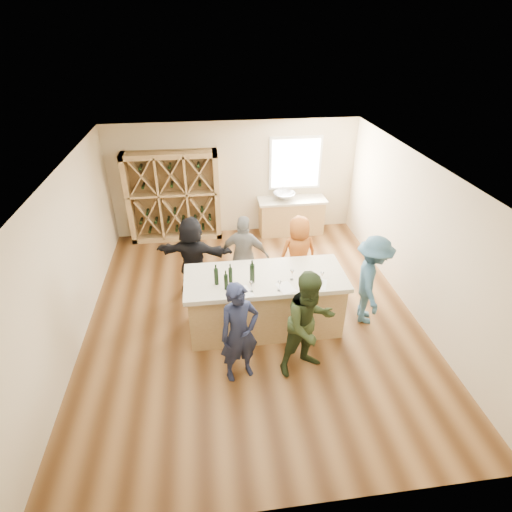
{
  "coord_description": "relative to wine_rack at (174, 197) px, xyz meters",
  "views": [
    {
      "loc": [
        -0.69,
        -5.86,
        4.82
      ],
      "look_at": [
        0.1,
        0.2,
        1.15
      ],
      "focal_mm": 28.0,
      "sensor_mm": 36.0,
      "label": 1
    }
  ],
  "objects": [
    {
      "name": "floor",
      "position": [
        1.5,
        -3.27,
        -1.15
      ],
      "size": [
        6.0,
        7.0,
        0.1
      ],
      "primitive_type": "cube",
      "color": "brown",
      "rests_on": "ground"
    },
    {
      "name": "ceiling",
      "position": [
        1.5,
        -3.27,
        1.75
      ],
      "size": [
        6.0,
        7.0,
        0.1
      ],
      "primitive_type": "cube",
      "color": "white",
      "rests_on": "ground"
    },
    {
      "name": "wall_back",
      "position": [
        1.5,
        0.28,
        0.3
      ],
      "size": [
        6.0,
        0.1,
        2.8
      ],
      "primitive_type": "cube",
      "color": "beige",
      "rests_on": "ground"
    },
    {
      "name": "wall_front",
      "position": [
        1.5,
        -6.82,
        0.3
      ],
      "size": [
        6.0,
        0.1,
        2.8
      ],
      "primitive_type": "cube",
      "color": "beige",
      "rests_on": "ground"
    },
    {
      "name": "wall_left",
      "position": [
        -1.55,
        -3.27,
        0.3
      ],
      "size": [
        0.1,
        7.0,
        2.8
      ],
      "primitive_type": "cube",
      "color": "beige",
      "rests_on": "ground"
    },
    {
      "name": "wall_right",
      "position": [
        4.55,
        -3.27,
        0.3
      ],
      "size": [
        0.1,
        7.0,
        2.8
      ],
      "primitive_type": "cube",
      "color": "beige",
      "rests_on": "ground"
    },
    {
      "name": "window_frame",
      "position": [
        3.0,
        0.2,
        0.65
      ],
      "size": [
        1.3,
        0.06,
        1.3
      ],
      "primitive_type": "cube",
      "color": "white",
      "rests_on": "wall_back"
    },
    {
      "name": "window_pane",
      "position": [
        3.0,
        0.17,
        0.65
      ],
      "size": [
        1.18,
        0.01,
        1.18
      ],
      "primitive_type": "cube",
      "color": "white",
      "rests_on": "wall_back"
    },
    {
      "name": "wine_rack",
      "position": [
        0.0,
        0.0,
        0.0
      ],
      "size": [
        2.2,
        0.45,
        2.2
      ],
      "primitive_type": "cube",
      "color": "#AA8651",
      "rests_on": "floor"
    },
    {
      "name": "back_counter_base",
      "position": [
        2.9,
        -0.07,
        -0.67
      ],
      "size": [
        1.6,
        0.58,
        0.86
      ],
      "primitive_type": "cube",
      "color": "#AA8651",
      "rests_on": "floor"
    },
    {
      "name": "back_counter_top",
      "position": [
        2.9,
        -0.07,
        -0.21
      ],
      "size": [
        1.7,
        0.62,
        0.06
      ],
      "primitive_type": "cube",
      "color": "beige",
      "rests_on": "back_counter_base"
    },
    {
      "name": "sink",
      "position": [
        2.7,
        -0.07,
        -0.09
      ],
      "size": [
        0.54,
        0.54,
        0.19
      ],
      "primitive_type": "imported",
      "color": "silver",
      "rests_on": "back_counter_top"
    },
    {
      "name": "faucet",
      "position": [
        2.7,
        0.11,
        -0.03
      ],
      "size": [
        0.02,
        0.02,
        0.3
      ],
      "primitive_type": "cylinder",
      "color": "silver",
      "rests_on": "back_counter_top"
    },
    {
      "name": "tasting_counter_base",
      "position": [
        1.68,
        -3.63,
        -0.6
      ],
      "size": [
        2.6,
        1.0,
        1.0
      ],
      "primitive_type": "cube",
      "color": "#AA8651",
      "rests_on": "floor"
    },
    {
      "name": "tasting_counter_top",
      "position": [
        1.68,
        -3.63,
        -0.06
      ],
      "size": [
        2.72,
        1.12,
        0.08
      ],
      "primitive_type": "cube",
      "color": "beige",
      "rests_on": "tasting_counter_base"
    },
    {
      "name": "wine_bottle_a",
      "position": [
        0.86,
        -3.75,
        0.12
      ],
      "size": [
        0.08,
        0.08,
        0.29
      ],
      "primitive_type": "cylinder",
      "rotation": [
        0.0,
        0.0,
        -0.06
      ],
      "color": "black",
      "rests_on": "tasting_counter_top"
    },
    {
      "name": "wine_bottle_b",
      "position": [
        1.01,
        -3.92,
        0.12
      ],
      "size": [
        0.08,
        0.08,
        0.27
      ],
      "primitive_type": "cylinder",
      "rotation": [
        0.0,
        0.0,
        0.32
      ],
      "color": "black",
      "rests_on": "tasting_counter_top"
    },
    {
      "name": "wine_bottle_c",
      "position": [
        1.1,
        -3.73,
        0.11
      ],
      "size": [
        0.09,
        0.09,
        0.27
      ],
      "primitive_type": "cylinder",
      "rotation": [
        0.0,
        0.0,
        -0.37
      ],
      "color": "black",
      "rests_on": "tasting_counter_top"
    },
    {
      "name": "wine_bottle_e",
      "position": [
        1.45,
        -3.77,
        0.15
      ],
      "size": [
        0.1,
        0.1,
        0.34
      ],
      "primitive_type": "cylinder",
      "rotation": [
        0.0,
        0.0,
        0.19
      ],
      "color": "black",
      "rests_on": "tasting_counter_top"
    },
    {
      "name": "wine_glass_a",
      "position": [
        1.4,
        -4.03,
        0.07
      ],
      "size": [
        0.09,
        0.09,
        0.18
      ],
      "primitive_type": "cone",
      "rotation": [
        0.0,
        0.0,
        0.3
      ],
      "color": "white",
      "rests_on": "tasting_counter_top"
    },
    {
      "name": "wine_glass_b",
      "position": [
        1.84,
        -4.06,
        0.06
      ],
      "size": [
        0.07,
        0.07,
        0.16
      ],
      "primitive_type": "cone",
      "rotation": [
        0.0,
        0.0,
        -0.1
      ],
      "color": "white",
      "rests_on": "tasting_counter_top"
    },
    {
      "name": "wine_glass_c",
      "position": [
        2.42,
        -4.04,
        0.08
      ],
      "size": [
        0.08,
        0.08,
        0.19
      ],
      "primitive_type": "cone",
      "rotation": [
        0.0,
        0.0,
        0.08
      ],
      "color": "white",
      "rests_on": "tasting_counter_top"
    },
    {
      "name": "wine_glass_d",
      "position": [
        2.1,
        -3.79,
        0.07
      ],
      "size": [
        0.07,
        0.07,
        0.18
      ],
      "primitive_type": "cone",
      "rotation": [
        0.0,
        0.0,
        -0.01
      ],
      "color": "white",
      "rests_on": "tasting_counter_top"
    },
    {
      "name": "wine_glass_e",
      "position": [
        2.58,
        -3.9,
        0.06
      ],
      "size": [
        0.07,
        0.07,
        0.16
      ],
      "primitive_type": "cone",
      "rotation": [
        0.0,
        0.0,
        -0.21
      ],
      "color": "white",
      "rests_on": "tasting_counter_top"
    },
    {
      "name": "tasting_menu_a",
      "position": [
        1.28,
        -4.03,
        -0.02
      ],
      "size": [
        0.33,
        0.38,
        0.0
      ],
      "primitive_type": "cube",
      "rotation": [
        0.0,
        0.0,
        0.32
      ],
      "color": "white",
      "rests_on": "tasting_counter_top"
    },
    {
      "name": "tasting_menu_b",
      "position": [
        1.96,
        -4.0,
        -0.02
      ],
      "size": [
        0.32,
        0.38,
        0.0
      ],
      "primitive_type": "cube",
      "rotation": [
        0.0,
        0.0,
        0.3
      ],
      "color": "white",
      "rests_on": "tasting_counter_top"
    },
    {
      "name": "tasting_menu_c",
      "position": [
        2.52,
        -3.97,
        -0.02
      ],
      "size": [
        0.34,
        0.39,
        0.0
      ],
      "primitive_type": "cube",
      "rotation": [
        0.0,
        0.0,
        -0.36
      ],
      "color": "white",
      "rests_on": "tasting_counter_top"
    },
    {
      "name": "person_near_left",
      "position": [
        1.14,
        -4.71,
        -0.26
      ],
      "size": [
        0.72,
        0.62,
        1.69
      ],
      "primitive_type": "imported",
      "rotation": [
        0.0,
        0.0,
        0.32
      ],
      "color": "#191E38",
      "rests_on": "floor"
    },
    {
      "name": "person_near_right",
      "position": [
        2.19,
        -4.7,
        -0.21
      ],
      "size": [
        0.97,
        0.74,
        1.78
      ],
      "primitive_type": "imported",
      "rotation": [
        0.0,
        0.0,
        0.34
      ],
      "color": "#263319",
      "rests_on": "floor"
    },
    {
      "name": "person_server",
      "position": [
        3.56,
        -3.67,
        -0.25
      ],
      "size": [
        0.79,
        1.19,
        1.7
      ],
      "primitive_type": "imported",
      "rotation": [
        0.0,
        0.0,
        1.3
      ],
      "color": "#335972",
      "rests_on": "floor"
    },
    {
      "name": "person_far_mid",
      "position": [
        1.45,
        -2.5,
        -0.27
      ],
      "size": [
        1.08,
        0.77,
        1.66
      ],
      "primitive_type": "imported",
      "rotation": [
        0.0,
        0.0,
        2.83
      ],
      "color": "slate",
      "rests_on": "floor"
    },
    {
      "name": "person_far_right",
      "position": [
        2.51,
        -2.51,
        -0.31
      ],
      "size": [
        0.83,
        0.59,
        1.59
      ],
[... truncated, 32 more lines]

